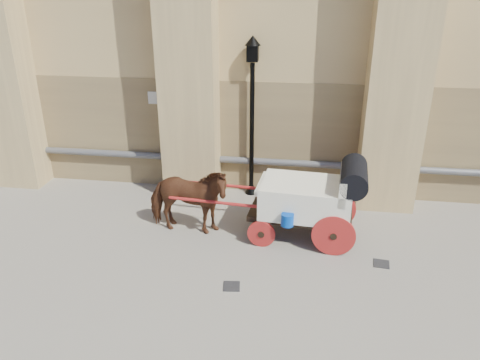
# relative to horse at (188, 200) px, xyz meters

# --- Properties ---
(ground) EXTENTS (90.00, 90.00, 0.00)m
(ground) POSITION_rel_horse_xyz_m (0.60, -1.48, -0.82)
(ground) COLOR slate
(ground) RESTS_ON ground
(horse) EXTENTS (1.97, 0.97, 1.63)m
(horse) POSITION_rel_horse_xyz_m (0.00, 0.00, 0.00)
(horse) COLOR brown
(horse) RESTS_ON ground
(carriage) EXTENTS (4.35, 1.58, 1.87)m
(carriage) POSITION_rel_horse_xyz_m (2.77, 0.17, 0.19)
(carriage) COLOR black
(carriage) RESTS_ON ground
(street_lamp) EXTENTS (0.39, 0.39, 4.14)m
(street_lamp) POSITION_rel_horse_xyz_m (1.16, 2.32, 1.40)
(street_lamp) COLOR black
(street_lamp) RESTS_ON ground
(drain_grate_near) EXTENTS (0.36, 0.36, 0.01)m
(drain_grate_near) POSITION_rel_horse_xyz_m (1.31, -1.91, -0.81)
(drain_grate_near) COLOR black
(drain_grate_near) RESTS_ON ground
(drain_grate_far) EXTENTS (0.35, 0.35, 0.01)m
(drain_grate_far) POSITION_rel_horse_xyz_m (4.24, -0.71, -0.81)
(drain_grate_far) COLOR black
(drain_grate_far) RESTS_ON ground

